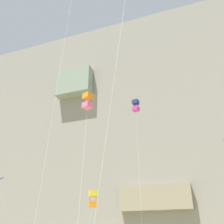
{
  "coord_description": "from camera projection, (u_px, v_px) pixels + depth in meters",
  "views": [
    {
      "loc": [
        9.82,
        -0.92,
        2.34
      ],
      "look_at": [
        0.03,
        26.38,
        16.88
      ],
      "focal_mm": 41.27,
      "sensor_mm": 36.0,
      "label": 1
    }
  ],
  "objects": [
    {
      "name": "kite_box_mid_left",
      "position": [
        136.0,
        106.0,
        28.65
      ],
      "size": [
        0.98,
        2.52,
        16.5
      ],
      "color": "navy",
      "rests_on": "ground"
    },
    {
      "name": "cliff_face",
      "position": [
        159.0,
        130.0,
        70.28
      ],
      "size": [
        180.0,
        28.08,
        59.14
      ],
      "color": "gray",
      "rests_on": "ground"
    },
    {
      "name": "kite_box_high_right",
      "position": [
        88.0,
        101.0,
        27.05
      ],
      "size": [
        3.0,
        6.3,
        16.36
      ],
      "color": "orange",
      "rests_on": "ground"
    },
    {
      "name": "kite_box_mid_right",
      "position": [
        93.0,
        199.0,
        36.42
      ],
      "size": [
        1.81,
        6.27,
        8.77
      ],
      "color": "yellow",
      "rests_on": "ground"
    }
  ]
}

